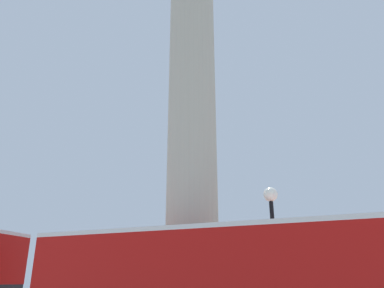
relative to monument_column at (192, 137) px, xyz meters
name	(u,v)px	position (x,y,z in m)	size (l,w,h in m)	color
monument_column	(192,137)	(0.00, 0.00, 0.00)	(5.21, 5.21, 23.59)	#A39E8E
street_lamp	(275,256)	(3.34, -1.65, -5.14)	(0.49, 0.49, 5.92)	black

